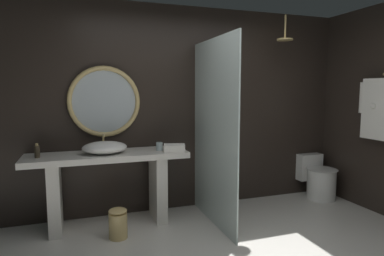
{
  "coord_description": "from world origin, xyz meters",
  "views": [
    {
      "loc": [
        -1.23,
        -2.23,
        1.56
      ],
      "look_at": [
        -0.12,
        1.0,
        1.16
      ],
      "focal_mm": 30.99,
      "sensor_mm": 36.0,
      "label": 1
    }
  ],
  "objects_px": {
    "hanging_bathrobe": "(378,106)",
    "toilet": "(318,179)",
    "vessel_sink": "(105,147)",
    "soap_dispenser": "(37,151)",
    "round_wall_mirror": "(105,102)",
    "folded_hand_towel": "(174,148)",
    "rain_shower_head": "(285,37)",
    "tumbler_cup": "(159,146)",
    "waste_bin": "(118,223)"
  },
  "relations": [
    {
      "from": "soap_dispenser",
      "to": "toilet",
      "type": "distance_m",
      "value": 3.72
    },
    {
      "from": "soap_dispenser",
      "to": "rain_shower_head",
      "type": "distance_m",
      "value": 3.25
    },
    {
      "from": "tumbler_cup",
      "to": "waste_bin",
      "type": "height_order",
      "value": "tumbler_cup"
    },
    {
      "from": "rain_shower_head",
      "to": "folded_hand_towel",
      "type": "bearing_deg",
      "value": -175.9
    },
    {
      "from": "tumbler_cup",
      "to": "hanging_bathrobe",
      "type": "xyz_separation_m",
      "value": [
        2.56,
        -0.69,
        0.46
      ]
    },
    {
      "from": "vessel_sink",
      "to": "folded_hand_towel",
      "type": "bearing_deg",
      "value": -11.04
    },
    {
      "from": "vessel_sink",
      "to": "tumbler_cup",
      "type": "relative_size",
      "value": 5.1
    },
    {
      "from": "round_wall_mirror",
      "to": "toilet",
      "type": "xyz_separation_m",
      "value": [
        2.94,
        -0.23,
        -1.14
      ]
    },
    {
      "from": "soap_dispenser",
      "to": "tumbler_cup",
      "type": "bearing_deg",
      "value": -0.47
    },
    {
      "from": "rain_shower_head",
      "to": "round_wall_mirror",
      "type": "bearing_deg",
      "value": 172.16
    },
    {
      "from": "soap_dispenser",
      "to": "vessel_sink",
      "type": "bearing_deg",
      "value": 0.69
    },
    {
      "from": "tumbler_cup",
      "to": "rain_shower_head",
      "type": "xyz_separation_m",
      "value": [
        1.66,
        -0.02,
        1.33
      ]
    },
    {
      "from": "vessel_sink",
      "to": "soap_dispenser",
      "type": "bearing_deg",
      "value": -179.31
    },
    {
      "from": "vessel_sink",
      "to": "hanging_bathrobe",
      "type": "xyz_separation_m",
      "value": [
        3.18,
        -0.71,
        0.44
      ]
    },
    {
      "from": "vessel_sink",
      "to": "waste_bin",
      "type": "xyz_separation_m",
      "value": [
        0.09,
        -0.37,
        -0.75
      ]
    },
    {
      "from": "toilet",
      "to": "waste_bin",
      "type": "bearing_deg",
      "value": -171.89
    },
    {
      "from": "tumbler_cup",
      "to": "hanging_bathrobe",
      "type": "distance_m",
      "value": 2.69
    },
    {
      "from": "round_wall_mirror",
      "to": "hanging_bathrobe",
      "type": "height_order",
      "value": "round_wall_mirror"
    },
    {
      "from": "waste_bin",
      "to": "folded_hand_towel",
      "type": "distance_m",
      "value": 1.02
    },
    {
      "from": "toilet",
      "to": "tumbler_cup",
      "type": "bearing_deg",
      "value": -178.6
    },
    {
      "from": "rain_shower_head",
      "to": "folded_hand_towel",
      "type": "relative_size",
      "value": 1.32
    },
    {
      "from": "tumbler_cup",
      "to": "toilet",
      "type": "height_order",
      "value": "tumbler_cup"
    },
    {
      "from": "round_wall_mirror",
      "to": "hanging_bathrobe",
      "type": "distance_m",
      "value": 3.3
    },
    {
      "from": "waste_bin",
      "to": "toilet",
      "type": "bearing_deg",
      "value": 8.11
    },
    {
      "from": "tumbler_cup",
      "to": "waste_bin",
      "type": "relative_size",
      "value": 0.3
    },
    {
      "from": "toilet",
      "to": "waste_bin",
      "type": "relative_size",
      "value": 1.86
    },
    {
      "from": "round_wall_mirror",
      "to": "vessel_sink",
      "type": "bearing_deg",
      "value": -96.99
    },
    {
      "from": "hanging_bathrobe",
      "to": "waste_bin",
      "type": "bearing_deg",
      "value": 173.86
    },
    {
      "from": "rain_shower_head",
      "to": "toilet",
      "type": "height_order",
      "value": "rain_shower_head"
    },
    {
      "from": "toilet",
      "to": "folded_hand_towel",
      "type": "relative_size",
      "value": 2.49
    },
    {
      "from": "vessel_sink",
      "to": "round_wall_mirror",
      "type": "relative_size",
      "value": 0.59
    },
    {
      "from": "vessel_sink",
      "to": "rain_shower_head",
      "type": "xyz_separation_m",
      "value": [
        2.29,
        -0.04,
        1.31
      ]
    },
    {
      "from": "vessel_sink",
      "to": "round_wall_mirror",
      "type": "bearing_deg",
      "value": 83.01
    },
    {
      "from": "tumbler_cup",
      "to": "rain_shower_head",
      "type": "height_order",
      "value": "rain_shower_head"
    },
    {
      "from": "hanging_bathrobe",
      "to": "folded_hand_towel",
      "type": "xyz_separation_m",
      "value": [
        -2.41,
        0.56,
        -0.47
      ]
    },
    {
      "from": "toilet",
      "to": "folded_hand_towel",
      "type": "distance_m",
      "value": 2.29
    },
    {
      "from": "vessel_sink",
      "to": "folded_hand_towel",
      "type": "distance_m",
      "value": 0.78
    },
    {
      "from": "rain_shower_head",
      "to": "folded_hand_towel",
      "type": "xyz_separation_m",
      "value": [
        -1.52,
        -0.11,
        -1.34
      ]
    },
    {
      "from": "hanging_bathrobe",
      "to": "toilet",
      "type": "relative_size",
      "value": 1.34
    },
    {
      "from": "tumbler_cup",
      "to": "soap_dispenser",
      "type": "height_order",
      "value": "soap_dispenser"
    },
    {
      "from": "waste_bin",
      "to": "round_wall_mirror",
      "type": "bearing_deg",
      "value": 94.69
    },
    {
      "from": "vessel_sink",
      "to": "waste_bin",
      "type": "bearing_deg",
      "value": -77.07
    },
    {
      "from": "round_wall_mirror",
      "to": "waste_bin",
      "type": "distance_m",
      "value": 1.41
    },
    {
      "from": "vessel_sink",
      "to": "folded_hand_towel",
      "type": "xyz_separation_m",
      "value": [
        0.77,
        -0.15,
        -0.03
      ]
    },
    {
      "from": "waste_bin",
      "to": "rain_shower_head",
      "type": "bearing_deg",
      "value": 8.58
    },
    {
      "from": "vessel_sink",
      "to": "tumbler_cup",
      "type": "height_order",
      "value": "vessel_sink"
    },
    {
      "from": "tumbler_cup",
      "to": "waste_bin",
      "type": "distance_m",
      "value": 0.97
    },
    {
      "from": "vessel_sink",
      "to": "soap_dispenser",
      "type": "distance_m",
      "value": 0.69
    },
    {
      "from": "rain_shower_head",
      "to": "toilet",
      "type": "xyz_separation_m",
      "value": [
        0.69,
        0.08,
        -1.95
      ]
    },
    {
      "from": "round_wall_mirror",
      "to": "rain_shower_head",
      "type": "height_order",
      "value": "rain_shower_head"
    }
  ]
}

